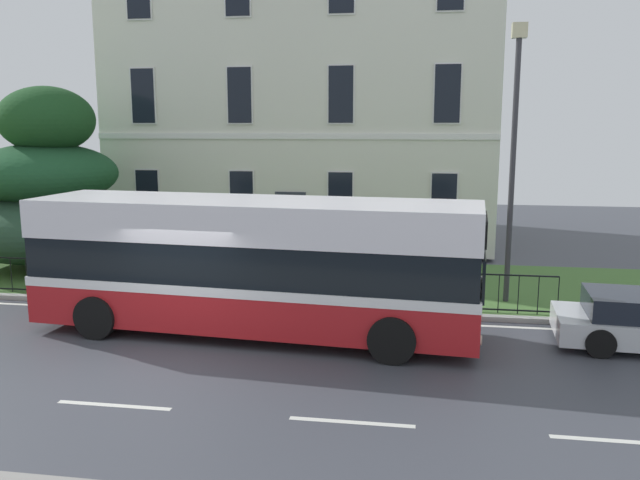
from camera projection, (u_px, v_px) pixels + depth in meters
name	position (u px, v px, depth m)	size (l,w,h in m)	color
ground_plane	(179.00, 347.00, 13.71)	(60.00, 56.00, 0.18)	#3F424A
georgian_townhouse	(312.00, 61.00, 26.44)	(14.45, 9.52, 14.10)	silver
iron_verge_railing	(240.00, 283.00, 16.68)	(15.75, 0.04, 0.97)	black
evergreen_tree	(45.00, 193.00, 20.77)	(5.30, 5.30, 5.73)	#423328
single_decker_bus	(254.00, 264.00, 14.33)	(10.07, 3.22, 3.02)	#B21A1E
street_lamp_post	(514.00, 147.00, 16.14)	(0.36, 0.24, 6.95)	#333338
litter_bin	(165.00, 275.00, 17.30)	(0.54, 0.54, 1.10)	#23472D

